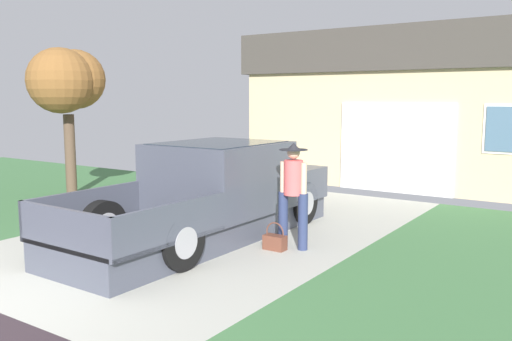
# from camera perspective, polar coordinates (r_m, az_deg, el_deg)

# --- Properties ---
(pickup_truck) EXTENTS (2.04, 5.45, 1.60)m
(pickup_truck) POSITION_cam_1_polar(r_m,az_deg,el_deg) (9.31, -4.13, -2.47)
(pickup_truck) COLOR #444855
(pickup_truck) RESTS_ON ground
(person_with_hat) EXTENTS (0.49, 0.44, 1.67)m
(person_with_hat) POSITION_cam_1_polar(r_m,az_deg,el_deg) (8.39, 3.96, -2.09)
(person_with_hat) COLOR navy
(person_with_hat) RESTS_ON ground
(handbag) EXTENTS (0.35, 0.19, 0.44)m
(handbag) POSITION_cam_1_polar(r_m,az_deg,el_deg) (8.47, 2.01, -7.50)
(handbag) COLOR brown
(handbag) RESTS_ON ground
(house_with_garage) EXTENTS (10.41, 6.09, 4.13)m
(house_with_garage) POSITION_cam_1_polar(r_m,az_deg,el_deg) (16.43, 19.99, 6.33)
(house_with_garage) COLOR beige
(house_with_garage) RESTS_ON ground
(front_yard_tree) EXTENTS (1.54, 1.94, 3.50)m
(front_yard_tree) POSITION_cam_1_polar(r_m,az_deg,el_deg) (13.42, -19.36, 8.87)
(front_yard_tree) COLOR brown
(front_yard_tree) RESTS_ON ground
(wheeled_trash_bin) EXTENTS (0.60, 0.72, 1.08)m
(wheeled_trash_bin) POSITION_cam_1_polar(r_m,az_deg,el_deg) (14.74, -6.08, 0.76)
(wheeled_trash_bin) COLOR #424247
(wheeled_trash_bin) RESTS_ON ground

